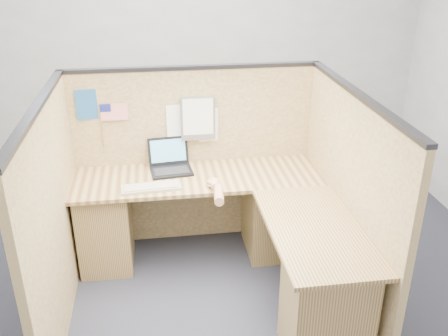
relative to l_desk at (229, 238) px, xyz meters
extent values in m
plane|color=#222330|center=(-0.18, -0.29, -0.39)|extent=(5.00, 5.00, 0.00)
plane|color=#95989A|center=(-0.18, 1.96, 1.01)|extent=(5.00, 0.00, 5.00)
cube|color=brown|center=(-0.18, 0.71, 0.36)|extent=(2.05, 0.05, 1.50)
cube|color=#232328|center=(-0.18, 0.71, 1.12)|extent=(2.05, 0.06, 0.03)
cube|color=brown|center=(-1.18, -0.19, 0.36)|extent=(0.05, 1.80, 1.50)
cube|color=#232328|center=(-1.18, -0.19, 1.12)|extent=(0.06, 1.80, 0.03)
cube|color=brown|center=(0.82, -0.19, 0.36)|extent=(0.05, 1.80, 1.50)
cube|color=#232328|center=(0.82, -0.19, 1.12)|extent=(0.06, 1.80, 0.03)
cube|color=brown|center=(-0.18, 0.39, 0.32)|extent=(1.95, 0.60, 0.03)
cube|color=brown|center=(0.49, -0.49, 0.32)|extent=(0.60, 1.15, 0.03)
cube|color=brown|center=(-0.93, 0.39, -0.04)|extent=(0.40, 0.50, 0.70)
cube|color=brown|center=(0.42, 0.39, -0.04)|extent=(0.40, 0.50, 0.70)
cube|color=brown|center=(0.49, -0.81, -0.04)|extent=(0.50, 0.40, 0.70)
cube|color=black|center=(-0.39, 0.50, 0.35)|extent=(0.35, 0.27, 0.02)
cube|color=black|center=(-0.39, 0.65, 0.46)|extent=(0.33, 0.10, 0.22)
cube|color=teal|center=(-0.39, 0.64, 0.46)|extent=(0.29, 0.08, 0.18)
cube|color=tan|center=(-0.55, 0.22, 0.35)|extent=(0.45, 0.18, 0.02)
cube|color=silver|center=(-0.55, 0.22, 0.36)|extent=(0.41, 0.15, 0.01)
ellipsoid|color=silver|center=(-0.09, 0.19, 0.36)|extent=(0.12, 0.09, 0.04)
ellipsoid|color=tan|center=(-0.09, 0.18, 0.38)|extent=(0.09, 0.11, 0.05)
cylinder|color=tan|center=(-0.08, 0.14, 0.37)|extent=(0.06, 0.05, 0.06)
cylinder|color=tan|center=(-0.07, 0.00, 0.37)|extent=(0.09, 0.25, 0.08)
cube|color=#1E518A|center=(-1.00, 0.68, 0.87)|extent=(0.18, 0.02, 0.24)
cylinder|color=olive|center=(-0.91, 0.67, 0.69)|extent=(0.01, 0.01, 0.37)
cube|color=red|center=(-0.81, 0.67, 0.80)|extent=(0.21, 0.00, 0.14)
cube|color=navy|center=(-0.87, 0.67, 0.84)|extent=(0.08, 0.00, 0.06)
cube|color=slate|center=(-0.15, 0.66, 0.72)|extent=(0.28, 0.05, 0.35)
cube|color=white|center=(-0.15, 0.63, 0.74)|extent=(0.24, 0.01, 0.30)
cube|color=white|center=(-0.28, 0.68, 0.68)|extent=(0.24, 0.02, 0.30)
cube|color=white|center=(-0.03, 0.68, 0.65)|extent=(0.22, 0.04, 0.28)
camera|label=1|loc=(-0.49, -3.13, 2.03)|focal=40.00mm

